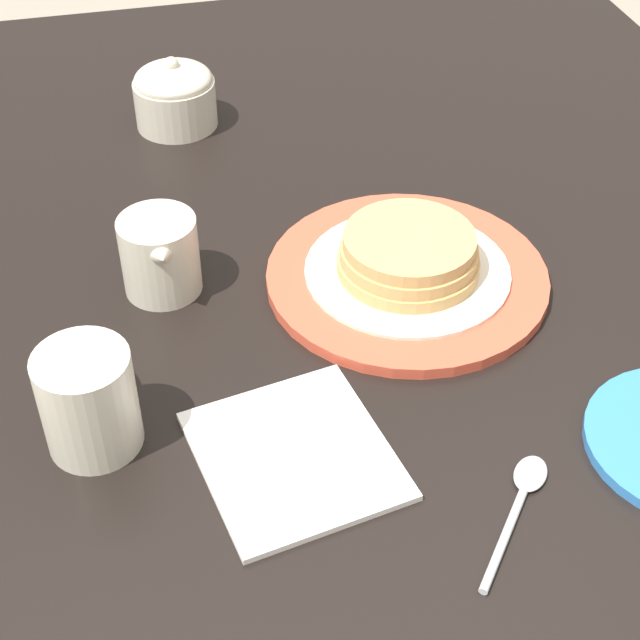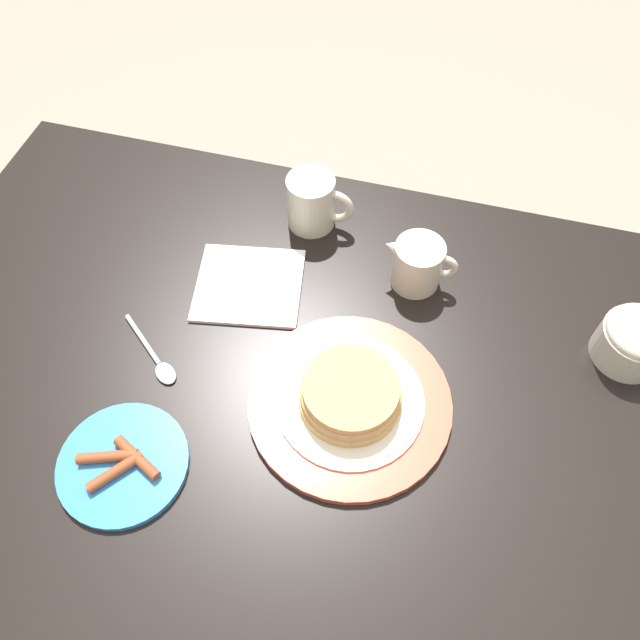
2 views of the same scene
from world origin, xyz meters
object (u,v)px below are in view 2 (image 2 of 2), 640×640
at_px(coffee_mug, 313,202).
at_px(side_plate_bacon, 123,464).
at_px(spoon, 157,360).
at_px(napkin, 249,285).
at_px(creamer_pitcher, 417,264).
at_px(sugar_bowl, 635,340).
at_px(pancake_plate, 350,399).

bearing_deg(coffee_mug, side_plate_bacon, -104.66).
relative_size(coffee_mug, spoon, 0.92).
height_order(coffee_mug, spoon, coffee_mug).
relative_size(napkin, spoon, 1.56).
bearing_deg(coffee_mug, creamer_pitcher, -22.84).
height_order(sugar_bowl, napkin, sugar_bowl).
bearing_deg(pancake_plate, creamer_pitcher, 78.70).
xyz_separation_m(side_plate_bacon, napkin, (0.06, 0.31, -0.00)).
height_order(pancake_plate, coffee_mug, coffee_mug).
height_order(coffee_mug, creamer_pitcher, coffee_mug).
distance_m(sugar_bowl, napkin, 0.56).
height_order(coffee_mug, sugar_bowl, coffee_mug).
bearing_deg(napkin, coffee_mug, 68.79).
xyz_separation_m(coffee_mug, creamer_pitcher, (0.18, -0.08, -0.01)).
height_order(pancake_plate, spoon, pancake_plate).
height_order(pancake_plate, side_plate_bacon, pancake_plate).
distance_m(coffee_mug, creamer_pitcher, 0.20).
xyz_separation_m(pancake_plate, sugar_bowl, (0.36, 0.18, 0.02)).
distance_m(pancake_plate, creamer_pitcher, 0.24).
bearing_deg(sugar_bowl, coffee_mug, 165.32).
height_order(creamer_pitcher, sugar_bowl, same).
relative_size(creamer_pitcher, napkin, 0.60).
bearing_deg(creamer_pitcher, sugar_bowl, -9.60).
bearing_deg(sugar_bowl, creamer_pitcher, 170.40).
bearing_deg(spoon, pancake_plate, 1.04).
bearing_deg(sugar_bowl, spoon, -163.89).
bearing_deg(coffee_mug, pancake_plate, -66.20).
xyz_separation_m(side_plate_bacon, spoon, (-0.02, 0.15, -0.00)).
bearing_deg(pancake_plate, side_plate_bacon, -148.53).
bearing_deg(side_plate_bacon, pancake_plate, 31.47).
relative_size(pancake_plate, sugar_bowl, 2.82).
xyz_separation_m(sugar_bowl, spoon, (-0.64, -0.18, -0.04)).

